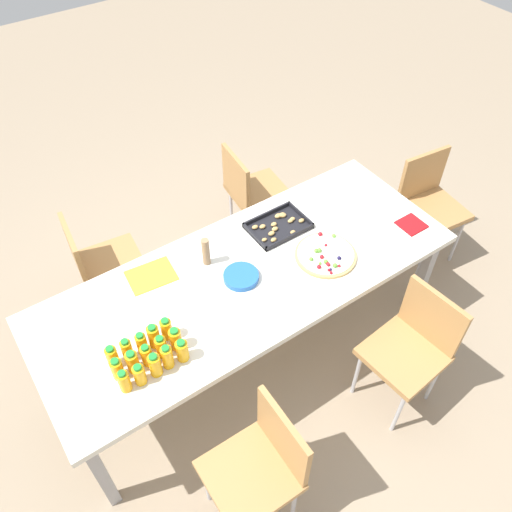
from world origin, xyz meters
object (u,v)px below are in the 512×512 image
(juice_bottle_5, at_px, (117,369))
(juice_bottle_3, at_px, (167,357))
(chair_near_right, at_px, (413,343))
(juice_bottle_6, at_px, (133,362))
(juice_bottle_11, at_px, (127,350))
(plate_stack, at_px, (241,277))
(juice_bottle_10, at_px, (112,357))
(juice_bottle_13, at_px, (154,336))
(fruit_pizza, at_px, (326,255))
(juice_bottle_9, at_px, (175,339))
(juice_bottle_12, at_px, (142,343))
(napkin_stack, at_px, (411,225))
(snack_tray, at_px, (278,226))
(chair_end, at_px, (429,199))
(paper_folder, at_px, (151,276))
(juice_bottle_0, at_px, (124,381))
(chair_far_right, at_px, (251,189))
(juice_bottle_1, at_px, (139,375))
(chair_far_left, at_px, (99,262))
(juice_bottle_2, at_px, (155,365))
(chair_near_left, at_px, (262,463))
(juice_bottle_4, at_px, (182,350))
(juice_bottle_7, at_px, (147,355))
(party_table, at_px, (248,281))
(juice_bottle_8, at_px, (161,347))
(juice_bottle_14, at_px, (166,329))
(cardboard_tube, at_px, (206,252))

(juice_bottle_5, bearing_deg, juice_bottle_3, -19.26)
(chair_near_right, height_order, juice_bottle_6, juice_bottle_6)
(juice_bottle_11, bearing_deg, plate_stack, 9.10)
(juice_bottle_10, relative_size, juice_bottle_13, 0.94)
(chair_near_right, distance_m, juice_bottle_11, 1.55)
(fruit_pizza, bearing_deg, juice_bottle_9, -176.99)
(juice_bottle_12, distance_m, napkin_stack, 1.77)
(juice_bottle_10, relative_size, juice_bottle_11, 0.95)
(juice_bottle_10, bearing_deg, snack_tray, 14.93)
(juice_bottle_9, distance_m, fruit_pizza, 1.01)
(chair_end, bearing_deg, fruit_pizza, 15.33)
(chair_end, bearing_deg, juice_bottle_13, 10.64)
(juice_bottle_10, xyz_separation_m, paper_folder, (0.40, 0.41, -0.06))
(juice_bottle_0, height_order, plate_stack, juice_bottle_0)
(chair_far_right, bearing_deg, napkin_stack, 29.51)
(juice_bottle_1, bearing_deg, juice_bottle_5, 131.00)
(paper_folder, bearing_deg, chair_far_left, 107.27)
(chair_end, distance_m, juice_bottle_2, 2.34)
(juice_bottle_3, relative_size, juice_bottle_5, 1.09)
(chair_near_left, relative_size, juice_bottle_4, 6.08)
(juice_bottle_4, bearing_deg, juice_bottle_7, 154.33)
(juice_bottle_6, relative_size, juice_bottle_7, 1.03)
(juice_bottle_0, bearing_deg, juice_bottle_11, 60.01)
(party_table, xyz_separation_m, chair_far_left, (-0.61, 0.80, -0.19))
(juice_bottle_0, xyz_separation_m, juice_bottle_5, (0.00, 0.08, -0.00))
(chair_near_left, xyz_separation_m, juice_bottle_8, (-0.15, 0.64, 0.31))
(chair_near_right, xyz_separation_m, napkin_stack, (0.46, 0.53, 0.25))
(chair_far_right, relative_size, juice_bottle_5, 6.01)
(snack_tray, height_order, napkin_stack, snack_tray)
(chair_far_left, bearing_deg, snack_tray, 65.28)
(juice_bottle_2, bearing_deg, chair_far_left, 84.68)
(juice_bottle_1, height_order, juice_bottle_7, juice_bottle_7)
(juice_bottle_1, distance_m, fruit_pizza, 1.25)
(chair_near_left, bearing_deg, juice_bottle_6, 26.31)
(juice_bottle_0, relative_size, juice_bottle_5, 1.00)
(juice_bottle_11, height_order, juice_bottle_13, juice_bottle_13)
(juice_bottle_1, relative_size, juice_bottle_2, 0.90)
(juice_bottle_10, bearing_deg, chair_far_right, 33.60)
(party_table, height_order, juice_bottle_14, juice_bottle_14)
(juice_bottle_10, bearing_deg, chair_end, 3.44)
(juice_bottle_11, relative_size, napkin_stack, 0.99)
(cardboard_tube, bearing_deg, juice_bottle_1, -143.53)
(chair_end, xyz_separation_m, snack_tray, (-1.22, 0.18, 0.26))
(juice_bottle_4, relative_size, juice_bottle_13, 0.91)
(chair_near_right, bearing_deg, juice_bottle_3, 62.92)
(juice_bottle_9, xyz_separation_m, napkin_stack, (1.62, -0.04, -0.06))
(juice_bottle_11, relative_size, snack_tray, 0.41)
(juice_bottle_11, bearing_deg, chair_far_right, 35.22)
(juice_bottle_7, relative_size, juice_bottle_13, 0.91)
(party_table, distance_m, chair_end, 1.60)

